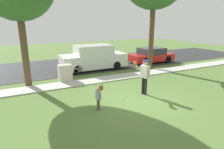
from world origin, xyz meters
The scene contains 9 objects.
ground_plane centered at (0.00, 3.50, 0.00)m, with size 48.00×48.00×0.00m, color #567538.
sidewalk_strip centered at (0.00, 3.60, 0.03)m, with size 36.00×1.20×0.06m, color beige.
road_surface centered at (0.00, 8.60, 0.01)m, with size 36.00×6.80×0.02m, color #2D2D30.
person_adult centered at (0.61, 0.35, 1.11)m, with size 0.80×0.62×1.77m.
person_child centered at (-2.07, -0.22, 0.66)m, with size 0.43×0.46×1.01m.
baseball centered at (-0.74, 0.12, 0.04)m, with size 0.07×0.07×0.07m, color white.
utility_cabinet centered at (-2.41, 4.47, 0.52)m, with size 0.81×0.53×1.03m, color beige.
parked_van_white centered at (0.28, 6.46, 0.90)m, with size 5.00×1.95×1.88m.
parked_hatchback_red centered at (5.91, 6.55, 0.66)m, with size 4.00×1.75×1.33m.
Camera 1 is at (-4.91, -7.10, 3.58)m, focal length 30.45 mm.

